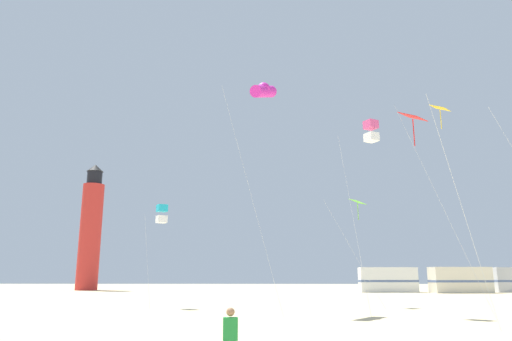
# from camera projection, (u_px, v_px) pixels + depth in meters

# --- Properties ---
(kite_flyer_standing) EXTENTS (0.38, 0.54, 1.16)m
(kite_flyer_standing) POSITION_uv_depth(u_px,v_px,m) (230.00, 331.00, 10.99)
(kite_flyer_standing) COLOR #238438
(kite_flyer_standing) RESTS_ON ground
(kite_box_cyan) EXTENTS (1.55, 1.55, 6.26)m
(kite_box_cyan) POSITION_uv_depth(u_px,v_px,m) (162.00, 214.00, 29.36)
(kite_box_cyan) COLOR silver
(kite_box_cyan) RESTS_ON ground
(kite_box_rainbow) EXTENTS (2.05, 2.49, 9.99)m
(kite_box_rainbow) POSITION_uv_depth(u_px,v_px,m) (371.00, 131.00, 24.89)
(kite_box_rainbow) COLOR silver
(kite_box_rainbow) RESTS_ON ground
(kite_tube_magenta) EXTENTS (3.28, 3.64, 13.06)m
(kite_tube_magenta) POSITION_uv_depth(u_px,v_px,m) (264.00, 91.00, 27.08)
(kite_tube_magenta) COLOR silver
(kite_tube_magenta) RESTS_ON ground
(kite_diamond_lime) EXTENTS (3.21, 2.94, 6.81)m
(kite_diamond_lime) POSITION_uv_depth(u_px,v_px,m) (357.00, 205.00, 30.39)
(kite_diamond_lime) COLOR silver
(kite_diamond_lime) RESTS_ON ground
(kite_diamond_scarlet) EXTENTS (3.04, 3.04, 8.23)m
(kite_diamond_scarlet) POSITION_uv_depth(u_px,v_px,m) (416.00, 124.00, 18.30)
(kite_diamond_scarlet) COLOR silver
(kite_diamond_scarlet) RESTS_ON ground
(kite_diamond_gold) EXTENTS (3.31, 3.31, 11.13)m
(kite_diamond_gold) POSITION_uv_depth(u_px,v_px,m) (440.00, 116.00, 25.53)
(kite_diamond_gold) COLOR silver
(kite_diamond_gold) RESTS_ON ground
(lighthouse_distant) EXTENTS (2.80, 2.80, 16.80)m
(lighthouse_distant) POSITION_uv_depth(u_px,v_px,m) (91.00, 230.00, 62.37)
(lighthouse_distant) COLOR red
(lighthouse_distant) RESTS_ON ground
(rv_van_white) EXTENTS (6.49, 2.48, 2.80)m
(rv_van_white) POSITION_uv_depth(u_px,v_px,m) (388.00, 280.00, 53.82)
(rv_van_white) COLOR white
(rv_van_white) RESTS_ON ground
(rv_van_cream) EXTENTS (6.59, 2.80, 2.80)m
(rv_van_cream) POSITION_uv_depth(u_px,v_px,m) (460.00, 280.00, 51.78)
(rv_van_cream) COLOR beige
(rv_van_cream) RESTS_ON ground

